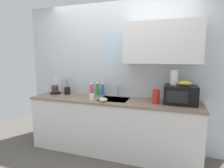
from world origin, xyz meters
The scene contains 14 objects.
kitchen_wall_assembly centered at (0.15, 0.31, 1.36)m, with size 3.52×0.42×2.50m.
counter_unit centered at (0.00, 0.00, 0.46)m, with size 2.75×0.63×0.90m.
sink_faucet centered at (0.03, 0.24, 0.99)m, with size 0.03×0.03×0.18m, color #B2B5BA.
microwave centered at (1.04, 0.05, 1.04)m, with size 0.46×0.35×0.27m.
banana_bunch centered at (1.09, 0.05, 1.20)m, with size 0.20×0.11×0.07m, color gold.
paper_towel_roll centered at (0.94, 0.10, 1.28)m, with size 0.11×0.11×0.22m, color white.
coffee_maker centered at (-1.14, 0.11, 1.00)m, with size 0.19×0.21×0.28m.
dish_soap_bottle_blue centered at (-0.25, 0.21, 1.01)m, with size 0.06×0.06×0.24m.
dish_soap_bottle_green centered at (-0.35, 0.21, 1.02)m, with size 0.06×0.06×0.25m.
dish_soap_bottle_pink centered at (-0.45, 0.18, 1.01)m, with size 0.07×0.07×0.24m.
cereal_canister centered at (0.70, -0.05, 1.01)m, with size 0.10×0.10×0.21m, color red.
mug_white centered at (-0.29, -0.14, 0.95)m, with size 0.08×0.08×0.10m, color white.
utensil_crock centered at (-0.91, 0.12, 0.97)m, with size 0.11×0.11×0.30m.
small_bowl centered at (-0.07, -0.20, 0.93)m, with size 0.13×0.13×0.07m, color beige.
Camera 1 is at (0.93, -2.74, 1.58)m, focal length 29.34 mm.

